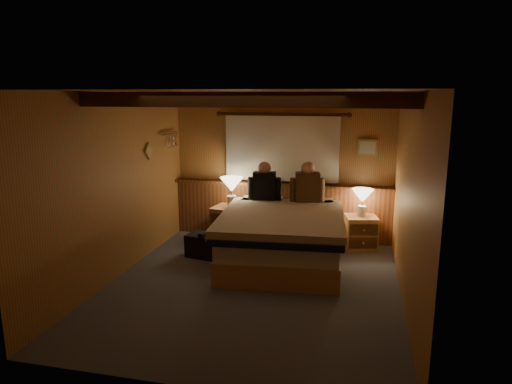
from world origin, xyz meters
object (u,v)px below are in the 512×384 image
(nightstand_right, at_px, (361,232))
(lamp_left, at_px, (232,186))
(person_left, at_px, (264,184))
(bed, at_px, (282,236))
(duffel_bag, at_px, (206,245))
(person_right, at_px, (307,185))
(nightstand_left, at_px, (230,224))
(lamp_right, at_px, (362,197))

(nightstand_right, xyz_separation_m, lamp_left, (-2.06, -0.08, 0.66))
(nightstand_right, relative_size, person_left, 0.87)
(bed, bearing_deg, duffel_bag, 177.00)
(person_right, bearing_deg, duffel_bag, -161.78)
(bed, xyz_separation_m, duffel_bag, (-1.13, -0.03, -0.21))
(bed, bearing_deg, person_left, 115.05)
(lamp_left, relative_size, person_left, 0.78)
(bed, relative_size, lamp_left, 4.67)
(lamp_left, bearing_deg, nightstand_right, 2.36)
(lamp_left, bearing_deg, bed, -38.72)
(person_right, xyz_separation_m, duffel_bag, (-1.39, -0.78, -0.82))
(bed, distance_m, person_right, 1.00)
(person_right, bearing_deg, nightstand_right, -3.86)
(nightstand_right, distance_m, lamp_left, 2.16)
(nightstand_left, bearing_deg, lamp_left, 12.76)
(lamp_left, xyz_separation_m, person_left, (0.55, -0.04, 0.07))
(nightstand_left, bearing_deg, lamp_right, 12.78)
(nightstand_left, relative_size, person_right, 0.91)
(lamp_left, distance_m, duffel_bag, 1.10)
(duffel_bag, bearing_deg, lamp_left, 89.72)
(bed, height_order, lamp_right, lamp_right)
(lamp_left, relative_size, lamp_right, 1.14)
(bed, distance_m, nightstand_right, 1.39)
(nightstand_left, distance_m, person_left, 0.91)
(lamp_left, bearing_deg, lamp_right, 2.54)
(nightstand_left, xyz_separation_m, person_left, (0.59, -0.03, 0.70))
(lamp_right, bearing_deg, duffel_bag, -158.10)
(nightstand_left, bearing_deg, bed, -27.30)
(lamp_right, distance_m, duffel_bag, 2.48)
(lamp_right, bearing_deg, bed, -141.67)
(bed, bearing_deg, person_right, 66.60)
(person_right, relative_size, duffel_bag, 1.06)
(person_left, bearing_deg, bed, -67.75)
(person_right, bearing_deg, lamp_right, -3.44)
(lamp_left, bearing_deg, duffel_bag, -101.78)
(lamp_left, distance_m, person_right, 1.22)
(person_left, bearing_deg, duffel_bag, -140.29)
(lamp_left, height_order, person_left, person_left)
(person_left, relative_size, duffel_bag, 1.03)
(bed, bearing_deg, lamp_right, 33.80)
(lamp_right, height_order, person_right, person_right)
(duffel_bag, bearing_deg, nightstand_right, 33.28)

